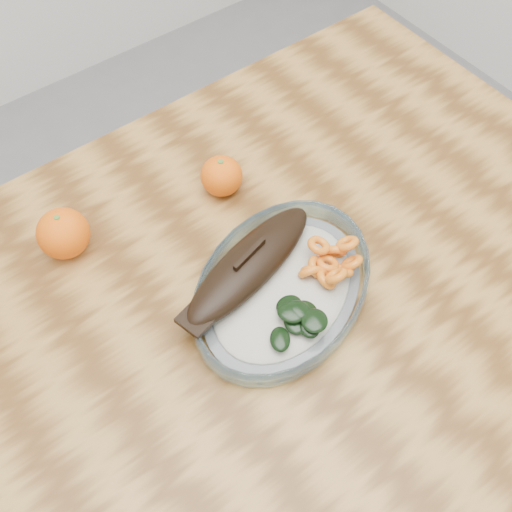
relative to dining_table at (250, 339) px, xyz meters
The scene contains 5 objects.
ground 0.65m from the dining_table, ahead, with size 3.00×3.00×0.00m, color slate.
dining_table is the anchor object (origin of this frame).
plated_meal 0.13m from the dining_table, 12.96° to the right, with size 0.70×0.70×0.08m.
orange_left 0.31m from the dining_table, 123.32° to the left, with size 0.07×0.07×0.07m, color #F64E05.
orange_right 0.25m from the dining_table, 64.74° to the left, with size 0.06×0.06×0.06m, color #F64E05.
Camera 1 is at (-0.26, -0.36, 1.49)m, focal length 45.00 mm.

